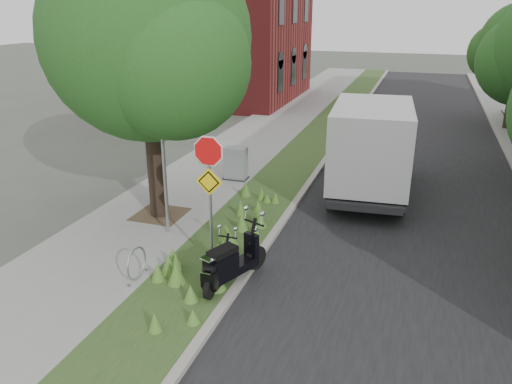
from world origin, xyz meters
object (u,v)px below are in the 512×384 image
sign_assembly (209,175)px  scooter_far (229,266)px  box_truck (371,144)px  utility_cabinet (236,164)px  scooter_near (216,274)px

sign_assembly → scooter_far: bearing=-46.0°
box_truck → utility_cabinet: 4.65m
box_truck → utility_cabinet: bearing=-176.1°
sign_assembly → box_truck: sign_assembly is taller
sign_assembly → scooter_far: sign_assembly is taller
scooter_near → scooter_far: bearing=59.8°
sign_assembly → utility_cabinet: size_ratio=2.85×
scooter_near → scooter_far: size_ratio=0.84×
scooter_far → box_truck: (2.18, 6.97, 1.12)m
sign_assembly → box_truck: (2.90, 6.22, -0.64)m
utility_cabinet → scooter_near: bearing=-72.6°
sign_assembly → scooter_near: bearing=-61.9°
box_truck → scooter_near: bearing=-107.9°
scooter_near → scooter_far: (0.17, 0.29, 0.09)m
scooter_far → utility_cabinet: 7.06m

